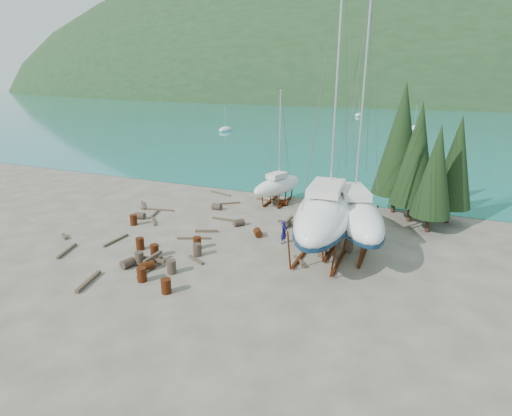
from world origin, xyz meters
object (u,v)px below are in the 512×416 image
at_px(small_sailboat_shore, 278,185).
at_px(worker, 284,232).
at_px(large_sailboat_near, 327,209).
at_px(large_sailboat_far, 353,211).

xyz_separation_m(small_sailboat_shore, worker, (3.90, -9.27, -0.89)).
bearing_deg(worker, large_sailboat_near, -87.51).
distance_m(large_sailboat_near, large_sailboat_far, 2.07).
xyz_separation_m(large_sailboat_near, small_sailboat_shore, (-7.12, 9.70, -1.42)).
xyz_separation_m(large_sailboat_near, worker, (-3.21, 0.43, -2.31)).
relative_size(large_sailboat_near, worker, 11.21).
distance_m(large_sailboat_far, worker, 5.20).
bearing_deg(small_sailboat_shore, large_sailboat_far, -25.47).
xyz_separation_m(large_sailboat_far, small_sailboat_shore, (-8.62, 8.31, -1.10)).
distance_m(small_sailboat_shore, worker, 10.10).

